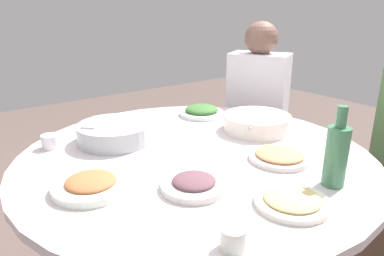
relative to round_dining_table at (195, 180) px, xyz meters
The scene contains 13 objects.
round_dining_table is the anchor object (origin of this frame).
rice_bowl 0.39m from the round_dining_table, 147.28° to the right, with size 0.31×0.31×0.09m.
soup_bowl 0.41m from the round_dining_table, 96.36° to the left, with size 0.30×0.30×0.07m.
dish_greens 0.52m from the round_dining_table, 138.93° to the left, with size 0.22×0.22×0.05m.
dish_noodles 0.48m from the round_dining_table, ahead, with size 0.22×0.22×0.03m.
dish_tofu_braise 0.45m from the round_dining_table, 85.54° to the right, with size 0.24×0.24×0.05m.
dish_eggplant 0.31m from the round_dining_table, 38.39° to the right, with size 0.21×0.21×0.04m.
dish_shrimp 0.34m from the round_dining_table, 41.40° to the left, with size 0.22×0.22×0.04m.
green_bottle 0.55m from the round_dining_table, 22.74° to the left, with size 0.07×0.07×0.26m.
tea_cup_near 0.60m from the round_dining_table, 132.26° to the right, with size 0.07×0.07×0.06m, color white.
tea_cup_far 0.59m from the round_dining_table, 28.60° to the right, with size 0.06×0.06×0.06m, color white.
stool_for_diner_right 1.00m from the round_dining_table, 118.24° to the left, with size 0.33×0.33×0.47m, color brown.
diner_right 0.92m from the round_dining_table, 118.24° to the left, with size 0.44×0.45×0.76m.
Camera 1 is at (1.01, -0.78, 1.32)m, focal length 33.62 mm.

